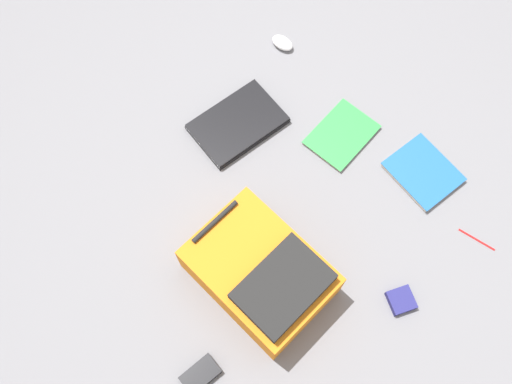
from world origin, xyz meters
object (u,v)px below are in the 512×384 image
object	(u,v)px
laptop	(238,123)
power_brick	(200,375)
book_blue	(423,172)
earbud_pouch	(401,300)
backpack	(262,273)
computer_mouse	(282,43)
pen_black	(477,239)
book_comic	(342,135)

from	to	relation	value
laptop	power_brick	bearing A→B (deg)	-134.59
book_blue	earbud_pouch	world-z (taller)	earbud_pouch
backpack	book_blue	world-z (taller)	backpack
power_brick	earbud_pouch	distance (m)	0.70
computer_mouse	earbud_pouch	world-z (taller)	computer_mouse
backpack	power_brick	size ratio (longest dim) A/B	3.98
laptop	earbud_pouch	bearing A→B (deg)	-88.27
book_blue	laptop	bearing A→B (deg)	125.76
backpack	computer_mouse	xyz separation A→B (m)	(0.66, 0.71, -0.07)
computer_mouse	earbud_pouch	xyz separation A→B (m)	(-0.34, -1.05, -0.00)
pen_black	book_comic	bearing A→B (deg)	99.89
backpack	earbud_pouch	bearing A→B (deg)	-46.60
book_blue	pen_black	xyz separation A→B (m)	(-0.03, -0.30, -0.01)
book_blue	book_comic	size ratio (longest dim) A/B	0.85
laptop	pen_black	xyz separation A→B (m)	(0.39, -0.87, -0.01)
book_blue	book_comic	distance (m)	0.33
laptop	earbud_pouch	distance (m)	0.87
backpack	laptop	distance (m)	0.61
backpack	book_blue	size ratio (longest dim) A/B	1.99
power_brick	laptop	bearing A→B (deg)	45.41
backpack	computer_mouse	size ratio (longest dim) A/B	5.10
book_blue	book_comic	xyz separation A→B (m)	(-0.13, 0.30, -0.00)
power_brick	pen_black	world-z (taller)	power_brick
laptop	backpack	bearing A→B (deg)	-119.54
laptop	book_blue	xyz separation A→B (m)	(0.41, -0.57, -0.00)
pen_black	earbud_pouch	world-z (taller)	earbud_pouch
power_brick	earbud_pouch	xyz separation A→B (m)	(0.67, -0.22, -0.00)
backpack	book_comic	xyz separation A→B (m)	(0.58, 0.25, -0.08)
laptop	pen_black	bearing A→B (deg)	-66.19
laptop	book_comic	xyz separation A→B (m)	(0.28, -0.28, -0.01)
backpack	book_comic	size ratio (longest dim) A/B	1.70
computer_mouse	pen_black	bearing A→B (deg)	-101.33
laptop	pen_black	world-z (taller)	laptop
laptop	power_brick	size ratio (longest dim) A/B	2.77
computer_mouse	power_brick	size ratio (longest dim) A/B	0.78
power_brick	book_comic	bearing A→B (deg)	22.11
pen_black	laptop	bearing A→B (deg)	113.81
computer_mouse	power_brick	bearing A→B (deg)	-152.87
computer_mouse	earbud_pouch	size ratio (longest dim) A/B	1.15
power_brick	computer_mouse	bearing A→B (deg)	39.65
computer_mouse	book_blue	bearing A→B (deg)	-98.76
backpack	earbud_pouch	xyz separation A→B (m)	(0.32, -0.34, -0.08)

